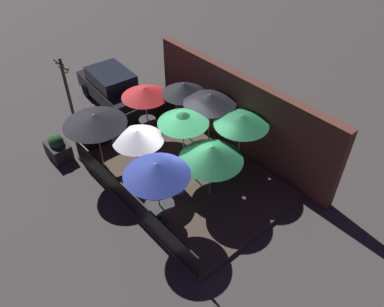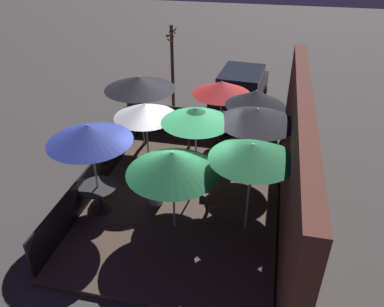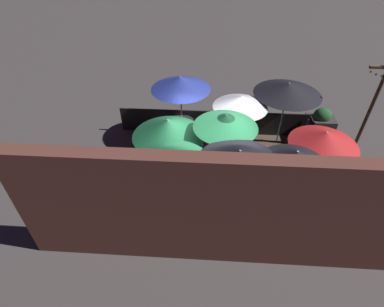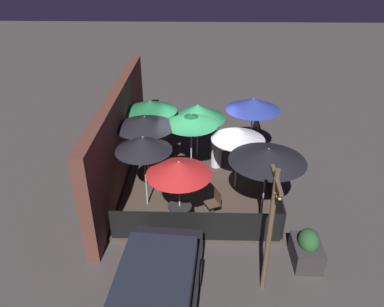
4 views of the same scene
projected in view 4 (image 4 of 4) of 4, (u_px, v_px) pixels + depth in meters
The scene contains 22 objects.
ground_plane at pixel (197, 175), 13.77m from camera, with size 60.00×60.00×0.00m, color #423D3A.
patio_deck at pixel (197, 174), 13.74m from camera, with size 7.13×5.00×0.12m.
building_wall at pixel (120, 135), 13.04m from camera, with size 8.73×0.36×3.23m.
fence_front at pixel (266, 163), 13.42m from camera, with size 6.93×0.05×0.95m.
fence_side_left at pixel (196, 226), 10.42m from camera, with size 0.05×4.80×0.95m.
patio_umbrella_0 at pixel (253, 104), 13.51m from camera, with size 2.00×2.00×2.49m.
patio_umbrella_1 at pixel (179, 168), 10.18m from camera, with size 1.84×1.84×2.22m.
patio_umbrella_2 at pixel (143, 144), 11.00m from camera, with size 1.71×1.71×2.43m.
patio_umbrella_3 at pixel (191, 119), 12.32m from camera, with size 1.79×1.79×2.48m.
patio_umbrella_4 at pixel (145, 122), 12.11m from camera, with size 1.96×1.96×2.49m.
patio_umbrella_5 at pixel (198, 112), 13.91m from camera, with size 2.12×2.12×2.14m.
patio_umbrella_6 at pixel (268, 155), 10.51m from camera, with size 2.22×2.22×2.37m.
patio_umbrella_7 at pixel (238, 134), 11.96m from camera, with size 1.75×1.75×2.22m.
patio_umbrella_8 at pixel (150, 106), 13.53m from camera, with size 1.92×1.92×2.39m.
dining_table_0 at pixel (250, 145), 14.33m from camera, with size 0.95×0.95×0.75m.
dining_table_1 at pixel (180, 210), 10.90m from camera, with size 0.70×0.70×0.73m.
patio_chair_0 at pixel (214, 202), 11.31m from camera, with size 0.53×0.53×0.94m.
patio_chair_1 at pixel (177, 152), 14.04m from camera, with size 0.46×0.46×0.92m.
patron_0 at pixel (216, 154), 13.87m from camera, with size 0.54×0.54×1.20m.
planter_box at pixel (307, 249), 9.86m from camera, with size 1.05×0.73×1.05m.
light_post at pixel (270, 227), 8.36m from camera, with size 1.10×0.12×3.47m.
parked_car_0 at pixel (156, 297), 8.06m from camera, with size 4.18×2.02×1.62m.
Camera 4 is at (-11.57, -0.13, 7.52)m, focal length 35.00 mm.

